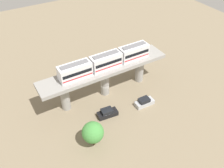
{
  "coord_description": "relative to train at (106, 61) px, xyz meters",
  "views": [
    {
      "loc": [
        -36.85,
        19.93,
        36.95
      ],
      "look_at": [
        -2.5,
        -0.36,
        4.27
      ],
      "focal_mm": 39.21,
      "sensor_mm": 36.0,
      "label": 1
    }
  ],
  "objects": [
    {
      "name": "ground_plane",
      "position": [
        0.0,
        0.36,
        -8.65
      ],
      "size": [
        120.0,
        120.0,
        0.0
      ],
      "primitive_type": "plane",
      "color": "#84755B"
    },
    {
      "name": "viaduct",
      "position": [
        0.0,
        0.36,
        -3.22
      ],
      "size": [
        5.2,
        28.85,
        7.11
      ],
      "color": "#999691",
      "rests_on": "ground"
    },
    {
      "name": "train",
      "position": [
        0.0,
        0.0,
        0.0
      ],
      "size": [
        2.64,
        20.5,
        3.24
      ],
      "color": "silver",
      "rests_on": "viaduct"
    },
    {
      "name": "parked_car_silver",
      "position": [
        -7.6,
        -5.05,
        -7.9
      ],
      "size": [
        1.95,
        4.26,
        1.76
      ],
      "rotation": [
        0.0,
        0.0,
        -0.03
      ],
      "color": "#B2B5BA",
      "rests_on": "ground"
    },
    {
      "name": "parked_car_black",
      "position": [
        -6.35,
        3.39,
        -7.9
      ],
      "size": [
        2.24,
        4.37,
        1.76
      ],
      "rotation": [
        0.0,
        0.0,
        -0.11
      ],
      "color": "black",
      "rests_on": "ground"
    },
    {
      "name": "tree_near_viaduct",
      "position": [
        -11.3,
        9.09,
        -5.37
      ],
      "size": [
        3.94,
        3.94,
        5.26
      ],
      "color": "brown",
      "rests_on": "ground"
    }
  ]
}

